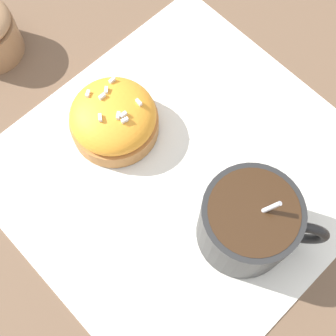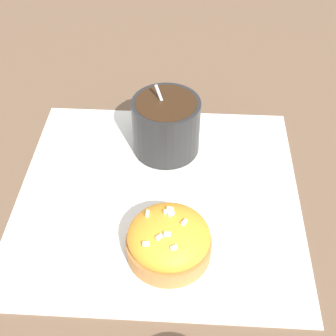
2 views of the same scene
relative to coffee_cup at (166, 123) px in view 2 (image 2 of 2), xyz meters
The scene contains 4 objects.
ground_plane 0.10m from the coffee_cup, ahead, with size 3.00×3.00×0.00m, color brown.
paper_napkin 0.10m from the coffee_cup, ahead, with size 0.36×0.37×0.00m.
coffee_cup is the anchor object (origin of this frame).
frosted_pastry 0.17m from the coffee_cup, ahead, with size 0.09×0.09×0.05m.
Camera 2 is at (0.38, -0.00, 0.43)m, focal length 50.00 mm.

